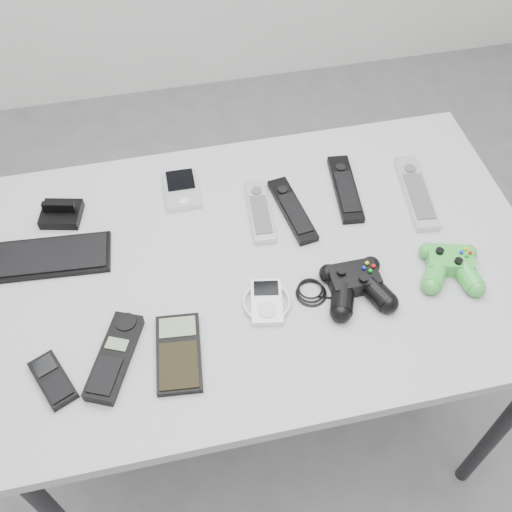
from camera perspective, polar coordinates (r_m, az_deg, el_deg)
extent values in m
plane|color=slate|center=(1.90, 0.82, -16.41)|extent=(3.50, 3.50, 0.00)
cube|color=#B0B0B2|center=(1.27, 0.89, -0.75)|extent=(1.15, 0.74, 0.03)
cylinder|color=black|center=(1.62, 22.45, -14.67)|extent=(0.04, 0.04, 0.74)
cylinder|color=black|center=(1.79, -18.27, -3.02)|extent=(0.04, 0.04, 0.74)
cylinder|color=black|center=(1.89, 14.22, 2.46)|extent=(0.04, 0.04, 0.74)
cube|color=black|center=(1.32, -18.94, -0.06)|extent=(0.25, 0.12, 0.02)
cube|color=black|center=(1.38, -18.16, 4.15)|extent=(0.10, 0.09, 0.05)
cube|color=silver|center=(1.39, -7.09, 6.35)|extent=(0.08, 0.12, 0.02)
cube|color=silver|center=(1.33, 0.36, 4.36)|extent=(0.06, 0.18, 0.02)
cube|color=black|center=(1.34, 3.48, 4.43)|extent=(0.07, 0.20, 0.02)
cube|color=black|center=(1.39, 8.50, 6.41)|extent=(0.07, 0.21, 0.02)
cube|color=silver|center=(1.42, 15.02, 5.92)|extent=(0.08, 0.23, 0.02)
cube|color=black|center=(1.16, -18.80, -11.10)|extent=(0.09, 0.12, 0.02)
cube|color=black|center=(1.15, -13.34, -9.31)|extent=(0.12, 0.19, 0.03)
cube|color=black|center=(1.13, -7.38, -9.14)|extent=(0.10, 0.17, 0.02)
cube|color=white|center=(1.18, 1.02, -4.38)|extent=(0.11, 0.12, 0.02)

